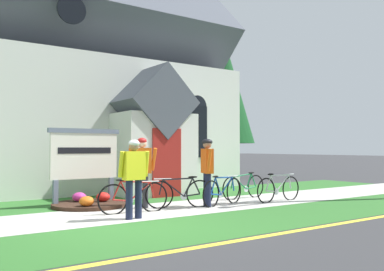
{
  "coord_description": "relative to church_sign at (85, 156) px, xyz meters",
  "views": [
    {
      "loc": [
        -3.66,
        -7.42,
        1.51
      ],
      "look_at": [
        3.73,
        3.27,
        1.89
      ],
      "focal_mm": 39.03,
      "sensor_mm": 36.0,
      "label": 1
    }
  ],
  "objects": [
    {
      "name": "bicycle_silver",
      "position": [
        4.37,
        -1.37,
        -0.93
      ],
      "size": [
        1.74,
        0.2,
        0.8
      ],
      "color": "black",
      "rests_on": "ground"
    },
    {
      "name": "flower_bed",
      "position": [
        -0.0,
        -0.38,
        -1.21
      ],
      "size": [
        1.88,
        1.88,
        0.34
      ],
      "color": "#382319",
      "rests_on": "ground"
    },
    {
      "name": "curb_paint_stripe",
      "position": [
        0.24,
        -5.49,
        -1.29
      ],
      "size": [
        28.0,
        0.16,
        0.01
      ],
      "primitive_type": "cube",
      "color": "yellow",
      "rests_on": "ground"
    },
    {
      "name": "bicycle_white",
      "position": [
        0.45,
        -1.96,
        -0.92
      ],
      "size": [
        1.7,
        0.21,
        0.82
      ],
      "color": "black",
      "rests_on": "ground"
    },
    {
      "name": "church_lawn",
      "position": [
        0.24,
        0.55,
        -1.29
      ],
      "size": [
        24.0,
        2.64,
        0.01
      ],
      "primitive_type": "cube",
      "color": "#2D6628",
      "rests_on": "ground"
    },
    {
      "name": "cyclist_in_yellow_jersey",
      "position": [
        0.08,
        -2.7,
        -0.31
      ],
      "size": [
        0.66,
        0.28,
        1.68
      ],
      "color": "#191E38",
      "rests_on": "ground"
    },
    {
      "name": "bicycle_blue",
      "position": [
        4.73,
        -2.41,
        -0.92
      ],
      "size": [
        1.74,
        0.13,
        0.82
      ],
      "color": "black",
      "rests_on": "ground"
    },
    {
      "name": "sidewalk_slab",
      "position": [
        0.24,
        -1.9,
        -1.29
      ],
      "size": [
        32.0,
        2.27,
        0.01
      ],
      "primitive_type": "cube",
      "color": "#B7B5AD",
      "rests_on": "ground"
    },
    {
      "name": "bicycle_black",
      "position": [
        1.8,
        -1.85,
        -0.92
      ],
      "size": [
        1.62,
        0.71,
        0.81
      ],
      "color": "black",
      "rests_on": "ground"
    },
    {
      "name": "bicycle_yellow",
      "position": [
        2.98,
        -2.1,
        -0.92
      ],
      "size": [
        1.71,
        0.56,
        0.81
      ],
      "color": "black",
      "rests_on": "ground"
    },
    {
      "name": "church_building",
      "position": [
        -0.28,
        5.74,
        3.15
      ],
      "size": [
        14.13,
        10.2,
        12.27
      ],
      "color": "silver",
      "rests_on": "ground"
    },
    {
      "name": "ground",
      "position": [
        -0.26,
        0.76,
        -1.29
      ],
      "size": [
        140.0,
        140.0,
        0.0
      ],
      "primitive_type": "plane",
      "color": "#333335"
    },
    {
      "name": "cyclist_in_green_jersey",
      "position": [
        0.97,
        -1.39,
        -0.25
      ],
      "size": [
        0.57,
        0.55,
        1.76
      ],
      "color": "#2D2D33",
      "rests_on": "ground"
    },
    {
      "name": "cyclist_in_orange_jersey",
      "position": [
        2.45,
        -2.12,
        -0.27
      ],
      "size": [
        0.36,
        0.71,
        1.73
      ],
      "color": "#191E38",
      "rests_on": "ground"
    },
    {
      "name": "roadside_conifer",
      "position": [
        9.26,
        5.79,
        3.37
      ],
      "size": [
        3.32,
        3.32,
        7.61
      ],
      "color": "#3D2D1E",
      "rests_on": "ground"
    },
    {
      "name": "church_sign",
      "position": [
        0.0,
        0.0,
        0.0
      ],
      "size": [
        1.94,
        0.17,
        2.01
      ],
      "color": "slate",
      "rests_on": "ground"
    },
    {
      "name": "grass_verge",
      "position": [
        0.24,
        -4.19,
        -1.29
      ],
      "size": [
        32.0,
        2.3,
        0.01
      ],
      "primitive_type": "cube",
      "color": "#2D6628",
      "rests_on": "ground"
    }
  ]
}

